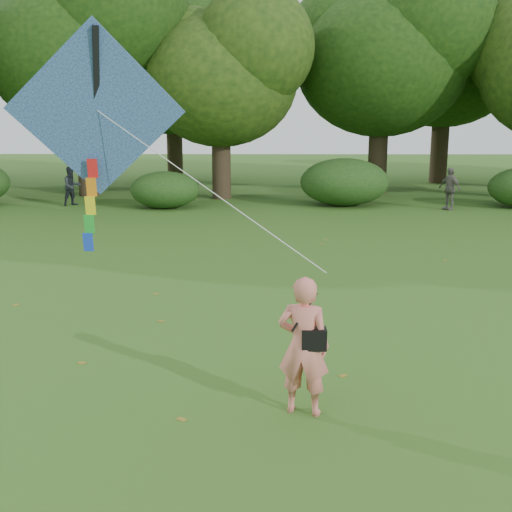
{
  "coord_description": "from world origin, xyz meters",
  "views": [
    {
      "loc": [
        -0.22,
        -7.51,
        3.64
      ],
      "look_at": [
        -0.32,
        2.0,
        1.5
      ],
      "focal_mm": 45.0,
      "sensor_mm": 36.0,
      "label": 1
    }
  ],
  "objects_px": {
    "bystander_right": "(449,189)",
    "flying_kite": "(96,113)",
    "bystander_left": "(72,186)",
    "man_kite_flyer": "(304,346)"
  },
  "relations": [
    {
      "from": "bystander_right",
      "to": "flying_kite",
      "type": "relative_size",
      "value": 0.38
    },
    {
      "from": "bystander_left",
      "to": "bystander_right",
      "type": "bearing_deg",
      "value": -47.2
    },
    {
      "from": "bystander_left",
      "to": "flying_kite",
      "type": "xyz_separation_m",
      "value": [
        5.33,
        -16.47,
        2.85
      ]
    },
    {
      "from": "man_kite_flyer",
      "to": "flying_kite",
      "type": "distance_m",
      "value": 4.17
    },
    {
      "from": "man_kite_flyer",
      "to": "bystander_right",
      "type": "distance_m",
      "value": 18.25
    },
    {
      "from": "man_kite_flyer",
      "to": "flying_kite",
      "type": "height_order",
      "value": "flying_kite"
    },
    {
      "from": "bystander_right",
      "to": "bystander_left",
      "type": "bearing_deg",
      "value": -129.82
    },
    {
      "from": "man_kite_flyer",
      "to": "flying_kite",
      "type": "relative_size",
      "value": 0.42
    },
    {
      "from": "man_kite_flyer",
      "to": "flying_kite",
      "type": "xyz_separation_m",
      "value": [
        -2.75,
        1.5,
        2.75
      ]
    },
    {
      "from": "bystander_left",
      "to": "flying_kite",
      "type": "relative_size",
      "value": 0.37
    }
  ]
}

